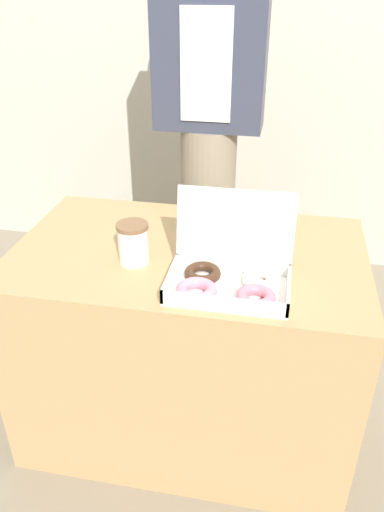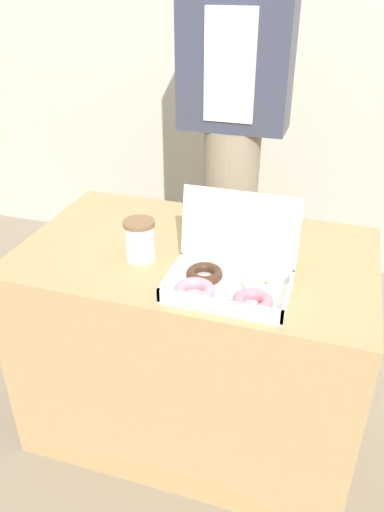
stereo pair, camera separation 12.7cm
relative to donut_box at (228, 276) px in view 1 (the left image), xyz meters
name	(u,v)px [view 1 (the left image)]	position (x,y,z in m)	size (l,w,h in m)	color
ground_plane	(189,417)	(-0.14, 0.18, -0.75)	(14.00, 14.00, 0.00)	gray
wall_back	(243,6)	(-0.14, 1.49, 0.55)	(10.00, 0.05, 2.60)	beige
table	(189,342)	(-0.14, 0.18, -0.39)	(1.06, 0.64, 0.71)	tan
donut_box	(228,276)	(0.00, 0.00, 0.00)	(0.32, 0.25, 0.24)	white
coffee_cup	(133,243)	(-0.28, 0.08, 0.02)	(0.09, 0.09, 0.12)	white
person_customer	(209,116)	(-0.18, 0.77, 0.22)	(0.40, 0.23, 1.75)	gray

